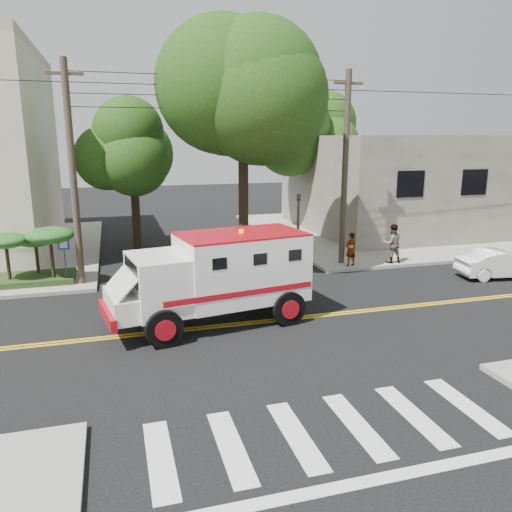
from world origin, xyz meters
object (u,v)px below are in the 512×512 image
object	(u,v)px
armored_truck	(218,274)
pedestrian_a	(351,249)
parked_sedan	(501,264)
pedestrian_b	(392,243)

from	to	relation	value
armored_truck	pedestrian_a	distance (m)	9.06
parked_sedan	pedestrian_b	world-z (taller)	pedestrian_b
parked_sedan	pedestrian_b	xyz separation A→B (m)	(-3.50, 3.22, 0.47)
parked_sedan	pedestrian_a	xyz separation A→B (m)	(-5.68, 3.22, 0.32)
armored_truck	parked_sedan	world-z (taller)	armored_truck
armored_truck	pedestrian_b	xyz separation A→B (m)	(9.59, 5.15, -0.61)
pedestrian_a	parked_sedan	bearing A→B (deg)	136.06
parked_sedan	pedestrian_a	bearing A→B (deg)	68.33
pedestrian_a	pedestrian_b	size ratio (longest dim) A/B	0.84
armored_truck	pedestrian_b	world-z (taller)	armored_truck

